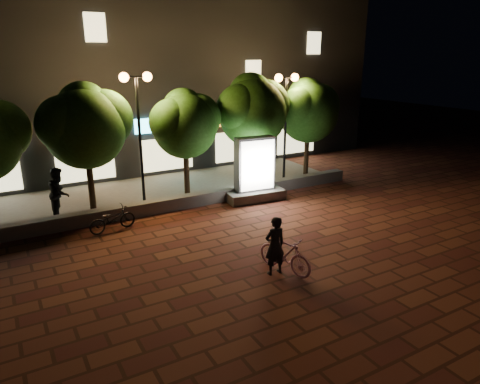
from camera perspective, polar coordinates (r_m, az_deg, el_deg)
ground at (r=14.39m, az=-0.21°, el=-6.55°), size 80.00×80.00×0.00m
retaining_wall at (r=17.65m, az=-6.64°, el=-1.13°), size 16.00×0.45×0.50m
sidewalk at (r=19.93m, az=-9.49°, el=0.31°), size 16.00×5.00×0.08m
building_block at (r=25.27m, az=-15.49°, el=15.00°), size 28.00×8.12×11.30m
tree_left at (r=17.32m, az=-19.64°, el=8.50°), size 3.60×3.00×4.89m
tree_mid at (r=18.48m, az=-7.21°, el=9.17°), size 3.24×2.70×4.50m
tree_right at (r=19.93m, az=1.69°, el=10.93°), size 3.72×3.10×5.07m
tree_far_right at (r=21.78m, az=9.01°, el=10.77°), size 3.48×2.90×4.76m
street_lamp_left at (r=17.45m, az=-13.30°, el=11.04°), size 1.26×0.36×5.18m
street_lamp_right at (r=20.58m, az=6.08°, el=11.97°), size 1.26×0.36×4.98m
ad_kiosk at (r=18.20m, az=1.91°, el=2.29°), size 2.57×1.46×2.67m
scooter_pink at (r=12.37m, az=5.91°, el=-8.13°), size 1.00×1.86×1.08m
rider at (r=12.11m, az=4.61°, el=-7.04°), size 0.63×0.43×1.71m
scooter_parked at (r=15.73m, az=-16.43°, el=-3.42°), size 1.74×0.86×0.87m
pedestrian at (r=17.25m, az=-22.66°, el=-0.11°), size 0.97×1.11×1.92m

